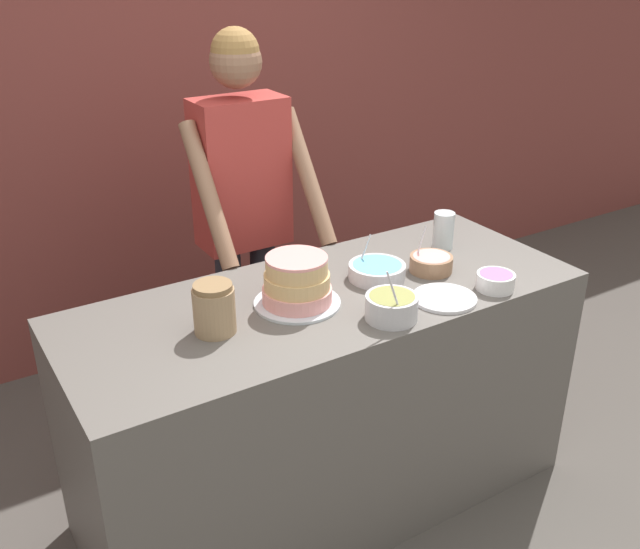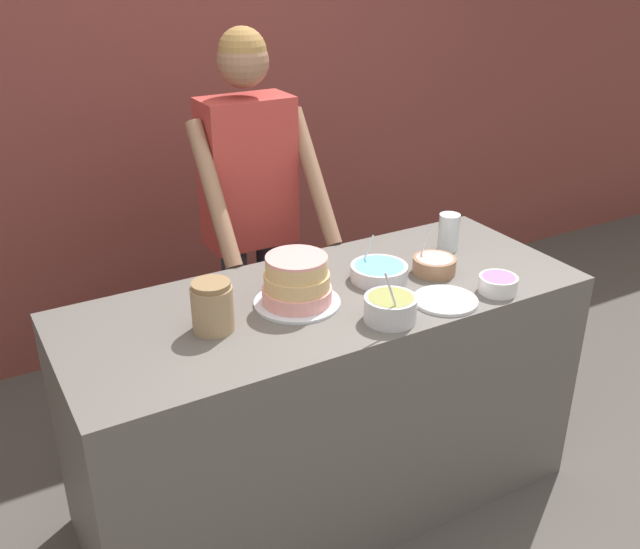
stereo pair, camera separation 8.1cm
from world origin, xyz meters
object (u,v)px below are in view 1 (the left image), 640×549
(frosting_bowl_pink, at_px, (431,263))
(drinking_glass, at_px, (443,230))
(cake, at_px, (297,283))
(stoneware_jar, at_px, (214,309))
(person_baker, at_px, (243,194))
(frosting_bowl_olive, at_px, (392,306))
(frosting_bowl_blue, at_px, (377,271))
(ceramic_plate, at_px, (444,298))
(frosting_bowl_purple, at_px, (496,280))

(frosting_bowl_pink, xyz_separation_m, drinking_glass, (0.18, 0.14, 0.04))
(cake, xyz_separation_m, stoneware_jar, (-0.31, -0.02, 0.00))
(frosting_bowl_pink, relative_size, stoneware_jar, 0.96)
(person_baker, bearing_deg, frosting_bowl_olive, -87.18)
(person_baker, bearing_deg, cake, -102.56)
(frosting_bowl_pink, distance_m, stoneware_jar, 0.86)
(person_baker, distance_m, drinking_glass, 0.84)
(frosting_bowl_pink, distance_m, frosting_bowl_blue, 0.21)
(frosting_bowl_blue, xyz_separation_m, ceramic_plate, (0.10, -0.26, -0.03))
(cake, bearing_deg, frosting_bowl_pink, -3.29)
(frosting_bowl_purple, height_order, frosting_bowl_olive, frosting_bowl_olive)
(frosting_bowl_purple, relative_size, stoneware_jar, 0.81)
(frosting_bowl_olive, xyz_separation_m, drinking_glass, (0.52, 0.36, 0.03))
(ceramic_plate, bearing_deg, frosting_bowl_purple, -7.93)
(person_baker, height_order, frosting_bowl_purple, person_baker)
(ceramic_plate, bearing_deg, cake, 151.70)
(cake, distance_m, ceramic_plate, 0.51)
(person_baker, relative_size, frosting_bowl_pink, 10.79)
(ceramic_plate, distance_m, stoneware_jar, 0.78)
(frosting_bowl_blue, relative_size, drinking_glass, 1.40)
(cake, distance_m, frosting_bowl_olive, 0.32)
(ceramic_plate, bearing_deg, person_baker, 106.41)
(frosting_bowl_blue, bearing_deg, person_baker, 104.84)
(ceramic_plate, bearing_deg, frosting_bowl_blue, 110.52)
(person_baker, relative_size, cake, 5.83)
(frosting_bowl_olive, relative_size, ceramic_plate, 0.90)
(frosting_bowl_blue, relative_size, ceramic_plate, 0.94)
(cake, relative_size, stoneware_jar, 1.78)
(stoneware_jar, bearing_deg, frosting_bowl_olive, -23.34)
(frosting_bowl_olive, relative_size, stoneware_jar, 1.20)
(frosting_bowl_olive, relative_size, drinking_glass, 1.34)
(drinking_glass, bearing_deg, ceramic_plate, -129.73)
(frosting_bowl_pink, distance_m, frosting_bowl_olive, 0.41)
(cake, bearing_deg, drinking_glass, 8.70)
(person_baker, height_order, frosting_bowl_olive, person_baker)
(frosting_bowl_blue, relative_size, stoneware_jar, 1.25)
(cake, bearing_deg, stoneware_jar, -175.58)
(person_baker, bearing_deg, ceramic_plate, -73.59)
(frosting_bowl_purple, distance_m, frosting_bowl_blue, 0.42)
(frosting_bowl_purple, height_order, drinking_glass, drinking_glass)
(person_baker, xyz_separation_m, cake, (-0.16, -0.72, -0.07))
(frosting_bowl_olive, xyz_separation_m, ceramic_plate, (0.23, 0.01, -0.04))
(cake, distance_m, drinking_glass, 0.74)
(frosting_bowl_pink, bearing_deg, frosting_bowl_blue, 165.82)
(person_baker, distance_m, ceramic_plate, 1.01)
(frosting_bowl_olive, distance_m, drinking_glass, 0.64)
(frosting_bowl_pink, height_order, stoneware_jar, stoneware_jar)
(cake, xyz_separation_m, drinking_glass, (0.73, 0.11, -0.01))
(drinking_glass, xyz_separation_m, ceramic_plate, (-0.29, -0.35, -0.07))
(frosting_bowl_purple, distance_m, drinking_glass, 0.39)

